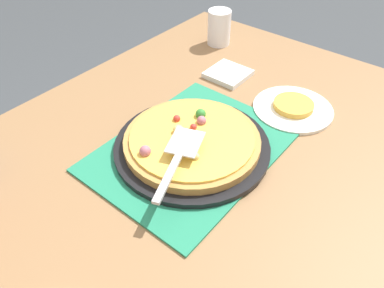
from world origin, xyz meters
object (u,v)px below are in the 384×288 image
Objects in this scene: cup_far at (219,27)px; pizza at (192,140)px; pizza_pan at (192,146)px; pizza_server at (179,156)px; served_slice_right at (293,105)px; plate_far_right at (293,109)px; napkin_stack at (228,74)px.

pizza is at bearing 29.47° from cup_far.
pizza_server is (0.09, 0.04, 0.06)m from pizza_pan.
served_slice_right is at bearing 63.55° from cup_far.
napkin_stack is at bearing -98.49° from plate_far_right.
cup_far is at bearing -151.58° from pizza_server.
pizza_pan is 0.02m from pizza.
cup_far reaches higher than pizza_pan.
pizza_server reaches higher than plate_far_right.
napkin_stack is (-0.34, -0.13, -0.01)m from pizza_pan.
cup_far is (-0.20, -0.40, 0.06)m from plate_far_right.
pizza_pan is 0.58m from cup_far.
pizza_server is at bearing -11.21° from plate_far_right.
served_slice_right is 0.92× the size of napkin_stack.
pizza is 2.75× the size of napkin_stack.
napkin_stack is at bearing -159.28° from pizza.
pizza_pan is at bearing 29.55° from cup_far.
pizza is at bearing -20.77° from served_slice_right.
pizza_server is at bearing 21.76° from pizza_pan.
cup_far reaches higher than pizza_server.
served_slice_right is (0.00, 0.00, 0.01)m from plate_far_right.
plate_far_right is 0.25m from napkin_stack.
cup_far is at bearing -136.26° from napkin_stack.
cup_far is at bearing -150.53° from pizza.
pizza reaches higher than plate_far_right.
cup_far is 0.23m from napkin_stack.
pizza is 3.00× the size of served_slice_right.
napkin_stack is (-0.04, -0.24, 0.00)m from plate_far_right.
pizza reaches higher than pizza_pan.
plate_far_right is at bearing 159.23° from pizza.
pizza is at bearing -157.75° from pizza_server.
pizza is 0.58m from cup_far.
pizza is 0.33m from served_slice_right.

